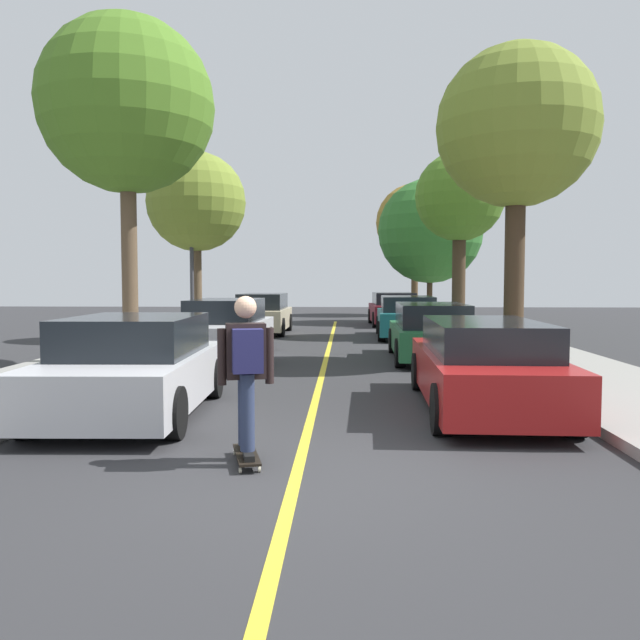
% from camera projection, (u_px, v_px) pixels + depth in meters
% --- Properties ---
extents(ground, '(80.00, 80.00, 0.00)m').
position_uv_depth(ground, '(296.00, 476.00, 6.26)').
color(ground, '#2D2D30').
extents(center_line, '(0.12, 39.20, 0.01)m').
position_uv_depth(center_line, '(316.00, 400.00, 10.25)').
color(center_line, gold).
rests_on(center_line, ground).
extents(parked_car_left_nearest, '(2.09, 4.20, 1.39)m').
position_uv_depth(parked_car_left_nearest, '(134.00, 368.00, 9.06)').
color(parked_car_left_nearest, '#B7B7BC').
rests_on(parked_car_left_nearest, ground).
extents(parked_car_left_near, '(1.94, 4.69, 1.43)m').
position_uv_depth(parked_car_left_near, '(226.00, 329.00, 15.96)').
color(parked_car_left_near, '#B7B7BC').
rests_on(parked_car_left_near, ground).
extents(parked_car_left_far, '(1.85, 4.04, 1.43)m').
position_uv_depth(parked_car_left_far, '(263.00, 314.00, 23.06)').
color(parked_car_left_far, '#BCAD89').
rests_on(parked_car_left_far, ground).
extents(parked_car_right_nearest, '(1.94, 4.74, 1.31)m').
position_uv_depth(parked_car_right_nearest, '(483.00, 365.00, 9.44)').
color(parked_car_right_nearest, maroon).
rests_on(parked_car_right_nearest, ground).
extents(parked_car_right_near, '(1.90, 4.33, 1.35)m').
position_uv_depth(parked_car_right_near, '(431.00, 332.00, 15.34)').
color(parked_car_right_near, '#1E5B33').
rests_on(parked_car_right_near, ground).
extents(parked_car_right_far, '(2.07, 4.39, 1.38)m').
position_uv_depth(parked_car_right_far, '(407.00, 317.00, 21.35)').
color(parked_car_right_far, '#196066').
rests_on(parked_car_right_far, ground).
extents(parked_car_right_farthest, '(2.05, 4.14, 1.39)m').
position_uv_depth(parked_car_right_farthest, '(394.00, 309.00, 27.26)').
color(parked_car_right_farthest, maroon).
rests_on(parked_car_right_farthest, ground).
extents(street_tree_left_nearest, '(3.72, 3.72, 7.34)m').
position_uv_depth(street_tree_left_nearest, '(127.00, 107.00, 13.70)').
color(street_tree_left_nearest, brown).
rests_on(street_tree_left_nearest, sidewalk_left).
extents(street_tree_left_near, '(3.08, 3.08, 5.75)m').
position_uv_depth(street_tree_left_near, '(196.00, 203.00, 20.09)').
color(street_tree_left_near, brown).
rests_on(street_tree_left_near, sidewalk_left).
extents(street_tree_right_nearest, '(3.51, 3.51, 6.87)m').
position_uv_depth(street_tree_right_nearest, '(517.00, 129.00, 14.03)').
color(street_tree_right_nearest, '#3D2D1E').
rests_on(street_tree_right_nearest, sidewalk_right).
extents(street_tree_right_near, '(2.92, 2.92, 5.97)m').
position_uv_depth(street_tree_right_near, '(460.00, 199.00, 21.08)').
color(street_tree_right_near, '#3D2D1E').
rests_on(street_tree_right_near, sidewalk_right).
extents(street_tree_right_far, '(4.61, 4.61, 6.25)m').
position_uv_depth(street_tree_right_far, '(430.00, 231.00, 28.45)').
color(street_tree_right_far, '#3D2D1E').
rests_on(street_tree_right_far, sidewalk_right).
extents(street_tree_right_farthest, '(4.21, 4.21, 6.96)m').
position_uv_depth(street_tree_right_farthest, '(415.00, 223.00, 34.68)').
color(street_tree_right_farthest, '#4C3823').
rests_on(street_tree_right_farthest, sidewalk_right).
extents(fire_hydrant, '(0.20, 0.20, 0.70)m').
position_uv_depth(fire_hydrant, '(521.00, 351.00, 12.90)').
color(fire_hydrant, '#B2140F').
rests_on(fire_hydrant, sidewalk_right).
extents(streetlamp, '(0.36, 0.24, 5.27)m').
position_uv_depth(streetlamp, '(191.00, 239.00, 19.69)').
color(streetlamp, '#38383D').
rests_on(streetlamp, sidewalk_left).
extents(skateboard, '(0.42, 0.87, 0.10)m').
position_uv_depth(skateboard, '(247.00, 455.00, 6.69)').
color(skateboard, black).
rests_on(skateboard, ground).
extents(skateboarder, '(0.58, 0.70, 1.63)m').
position_uv_depth(skateboarder, '(246.00, 365.00, 6.60)').
color(skateboarder, black).
rests_on(skateboarder, skateboard).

